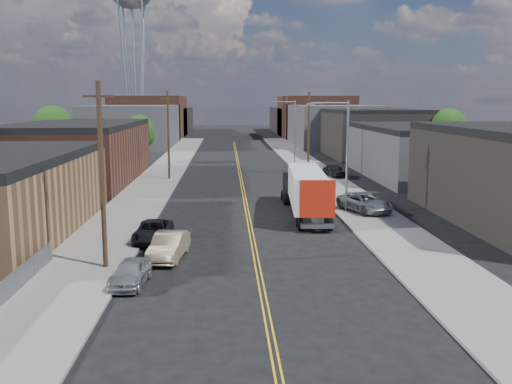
{
  "coord_description": "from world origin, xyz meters",
  "views": [
    {
      "loc": [
        -1.66,
        -20.03,
        8.99
      ],
      "look_at": [
        0.44,
        20.21,
        2.5
      ],
      "focal_mm": 40.0,
      "sensor_mm": 36.0,
      "label": 1
    }
  ],
  "objects": [
    {
      "name": "industrial_right_c",
      "position": [
        22.0,
        72.0,
        3.8
      ],
      "size": [
        14.0,
        22.0,
        7.6
      ],
      "color": "black",
      "rests_on": "ground"
    },
    {
      "name": "warehouse_brown",
      "position": [
        -18.0,
        44.0,
        3.3
      ],
      "size": [
        12.0,
        26.0,
        6.6
      ],
      "color": "#502B20",
      "rests_on": "ground"
    },
    {
      "name": "car_left_c",
      "position": [
        -6.4,
        16.0,
        0.67
      ],
      "size": [
        2.31,
        4.87,
        1.34
      ],
      "primitive_type": "imported",
      "rotation": [
        0.0,
        0.0,
        -0.02
      ],
      "color": "black",
      "rests_on": "ground"
    },
    {
      "name": "tree_left_mid",
      "position": [
        -23.94,
        55.0,
        5.48
      ],
      "size": [
        5.1,
        5.04,
        8.37
      ],
      "color": "black",
      "rests_on": "ground"
    },
    {
      "name": "streetlight_near",
      "position": [
        7.6,
        25.0,
        5.33
      ],
      "size": [
        3.39,
        0.25,
        9.0
      ],
      "color": "gray",
      "rests_on": "ground"
    },
    {
      "name": "skyline_left_c",
      "position": [
        -20.0,
        140.0,
        3.5
      ],
      "size": [
        16.0,
        40.0,
        7.0
      ],
      "primitive_type": "cube",
      "color": "black",
      "rests_on": "ground"
    },
    {
      "name": "utility_pole_right",
      "position": [
        8.2,
        48.0,
        5.14
      ],
      "size": [
        1.6,
        0.26,
        10.0
      ],
      "color": "black",
      "rests_on": "ground"
    },
    {
      "name": "ground",
      "position": [
        0.0,
        60.0,
        0.0
      ],
      "size": [
        260.0,
        260.0,
        0.0
      ],
      "primitive_type": "plane",
      "color": "black",
      "rests_on": "ground"
    },
    {
      "name": "sidewalk_left",
      "position": [
        -9.5,
        45.0,
        0.07
      ],
      "size": [
        5.0,
        140.0,
        0.15
      ],
      "primitive_type": "cube",
      "color": "slate",
      "rests_on": "ground"
    },
    {
      "name": "skyline_right_a",
      "position": [
        20.0,
        95.0,
        4.0
      ],
      "size": [
        16.0,
        30.0,
        8.0
      ],
      "primitive_type": "cube",
      "color": "#363639",
      "rests_on": "ground"
    },
    {
      "name": "car_right_lot_a",
      "position": [
        9.43,
        24.46,
        0.89
      ],
      "size": [
        4.24,
        5.83,
        1.47
      ],
      "primitive_type": "imported",
      "rotation": [
        0.0,
        0.0,
        0.38
      ],
      "color": "#9C9FA1",
      "rests_on": "sidewalk_right"
    },
    {
      "name": "car_right_lot_c",
      "position": [
        11.0,
        45.63,
        0.88
      ],
      "size": [
        2.52,
        4.52,
        1.45
      ],
      "primitive_type": "imported",
      "rotation": [
        0.0,
        0.0,
        0.2
      ],
      "color": "black",
      "rests_on": "sidewalk_right"
    },
    {
      "name": "car_left_b",
      "position": [
        -5.0,
        11.86,
        0.76
      ],
      "size": [
        2.24,
        4.8,
        1.52
      ],
      "primitive_type": "imported",
      "rotation": [
        0.0,
        0.0,
        -0.14
      ],
      "color": "#998664",
      "rests_on": "ground"
    },
    {
      "name": "tree_right_far",
      "position": [
        30.06,
        60.0,
        5.18
      ],
      "size": [
        4.85,
        4.76,
        7.91
      ],
      "color": "black",
      "rests_on": "ground"
    },
    {
      "name": "industrial_right_b",
      "position": [
        22.0,
        46.0,
        3.05
      ],
      "size": [
        14.0,
        24.0,
        6.1
      ],
      "color": "#363639",
      "rests_on": "ground"
    },
    {
      "name": "car_left_a",
      "position": [
        -6.4,
        7.16,
        0.65
      ],
      "size": [
        1.86,
        3.95,
        1.3
      ],
      "primitive_type": "imported",
      "rotation": [
        0.0,
        0.0,
        -0.09
      ],
      "color": "#A3A6A8",
      "rests_on": "ground"
    },
    {
      "name": "skyline_right_c",
      "position": [
        20.0,
        140.0,
        3.5
      ],
      "size": [
        16.0,
        40.0,
        7.0
      ],
      "primitive_type": "cube",
      "color": "black",
      "rests_on": "ground"
    },
    {
      "name": "streetlight_far",
      "position": [
        7.6,
        60.0,
        5.33
      ],
      "size": [
        3.39,
        0.25,
        9.0
      ],
      "color": "gray",
      "rests_on": "ground"
    },
    {
      "name": "utility_pole_left_near",
      "position": [
        -8.2,
        10.0,
        5.14
      ],
      "size": [
        1.6,
        0.26,
        10.0
      ],
      "color": "black",
      "rests_on": "ground"
    },
    {
      "name": "utility_pole_left_far",
      "position": [
        -8.2,
        45.0,
        5.14
      ],
      "size": [
        1.6,
        0.26,
        10.0
      ],
      "color": "black",
      "rests_on": "ground"
    },
    {
      "name": "skyline_left_a",
      "position": [
        -20.0,
        95.0,
        4.0
      ],
      "size": [
        16.0,
        30.0,
        8.0
      ],
      "primitive_type": "cube",
      "color": "#363639",
      "rests_on": "ground"
    },
    {
      "name": "semi_truck",
      "position": [
        4.5,
        24.64,
        2.09
      ],
      "size": [
        3.13,
        14.21,
        3.68
      ],
      "rotation": [
        0.0,
        0.0,
        -0.07
      ],
      "color": "silver",
      "rests_on": "ground"
    },
    {
      "name": "centerline",
      "position": [
        0.0,
        45.0,
        0.01
      ],
      "size": [
        0.32,
        120.0,
        0.01
      ],
      "primitive_type": "cube",
      "color": "gold",
      "rests_on": "ground"
    },
    {
      "name": "skyline_left_b",
      "position": [
        -20.0,
        120.0,
        5.0
      ],
      "size": [
        16.0,
        26.0,
        10.0
      ],
      "primitive_type": "cube",
      "color": "#502B20",
      "rests_on": "ground"
    },
    {
      "name": "sidewalk_right",
      "position": [
        9.5,
        45.0,
        0.07
      ],
      "size": [
        5.0,
        140.0,
        0.15
      ],
      "primitive_type": "cube",
      "color": "slate",
      "rests_on": "ground"
    },
    {
      "name": "tree_left_far",
      "position": [
        -13.94,
        62.0,
        4.57
      ],
      "size": [
        4.35,
        4.2,
        6.97
      ],
      "color": "black",
      "rests_on": "ground"
    },
    {
      "name": "skyline_right_b",
      "position": [
        20.0,
        120.0,
        5.0
      ],
      "size": [
        16.0,
        26.0,
        10.0
      ],
      "primitive_type": "cube",
      "color": "#502B20",
      "rests_on": "ground"
    }
  ]
}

